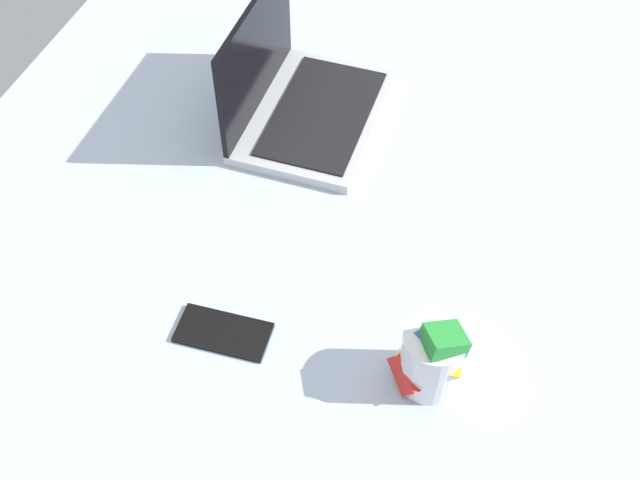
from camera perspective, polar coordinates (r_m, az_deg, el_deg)
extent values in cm
cube|color=silver|center=(158.00, 3.87, 6.88)|extent=(180.00, 140.00, 18.00)
cube|color=#B7BABC|center=(149.02, -0.41, 9.00)|extent=(33.10, 23.14, 2.00)
cube|color=black|center=(147.87, 0.15, 9.23)|extent=(29.07, 17.13, 0.40)
cube|color=black|center=(144.80, -4.67, 13.29)|extent=(33.00, 1.14, 21.00)
cylinder|color=silver|center=(111.41, 8.11, -8.48)|extent=(9.00, 9.00, 11.00)
cube|color=red|center=(112.88, 7.02, -9.28)|extent=(8.67, 8.91, 6.94)
cube|color=yellow|center=(111.55, 7.31, -8.37)|extent=(5.24, 6.70, 5.43)
cube|color=yellow|center=(109.16, 8.86, -8.64)|extent=(6.31, 5.95, 5.31)
cube|color=blue|center=(108.00, 8.20, -7.37)|extent=(6.80, 7.49, 6.08)
cube|color=#268C33|center=(105.93, 9.01, -7.19)|extent=(7.29, 7.32, 4.40)
cube|color=black|center=(119.43, -7.02, -6.68)|extent=(7.50, 14.33, 0.80)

